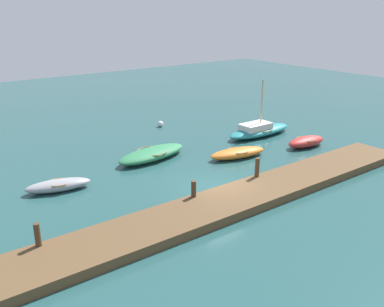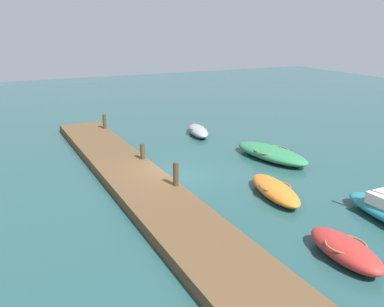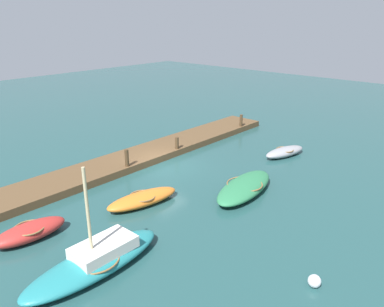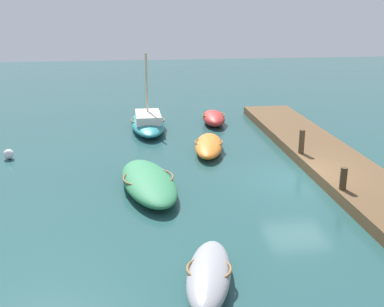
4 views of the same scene
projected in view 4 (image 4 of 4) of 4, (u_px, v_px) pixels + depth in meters
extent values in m
plane|color=#234C4C|center=(299.00, 181.00, 19.22)|extent=(84.00, 84.00, 0.00)
cube|color=brown|center=(347.00, 173.00, 19.40)|extent=(24.12, 2.85, 0.44)
ellipsoid|color=#B72D28|center=(214.00, 118.00, 27.94)|extent=(3.19, 1.46, 0.72)
torus|color=olive|center=(214.00, 115.00, 27.88)|extent=(1.41, 1.41, 0.07)
ellipsoid|color=#939399|center=(209.00, 274.00, 12.07)|extent=(3.53, 1.85, 0.61)
torus|color=olive|center=(209.00, 269.00, 12.02)|extent=(1.41, 1.41, 0.07)
ellipsoid|color=#2D7A4C|center=(148.00, 182.00, 18.12)|extent=(5.30, 2.64, 0.69)
torus|color=olive|center=(148.00, 177.00, 18.06)|extent=(2.22, 2.22, 0.07)
ellipsoid|color=orange|center=(209.00, 145.00, 22.80)|extent=(4.07, 1.99, 0.62)
torus|color=olive|center=(209.00, 142.00, 22.74)|extent=(1.59, 1.59, 0.07)
ellipsoid|color=teal|center=(148.00, 123.00, 26.90)|extent=(5.85, 1.91, 0.68)
torus|color=olive|center=(148.00, 120.00, 26.84)|extent=(1.94, 1.94, 0.07)
cube|color=silver|center=(148.00, 117.00, 26.34)|extent=(2.40, 1.36, 0.46)
cylinder|color=#C6B284|center=(147.00, 87.00, 26.34)|extent=(0.12, 0.12, 3.67)
cylinder|color=#47331E|center=(343.00, 179.00, 17.04)|extent=(0.25, 0.25, 0.82)
cylinder|color=#47331E|center=(302.00, 142.00, 21.08)|extent=(0.24, 0.24, 1.06)
sphere|color=silver|center=(9.00, 154.00, 21.75)|extent=(0.47, 0.47, 0.47)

